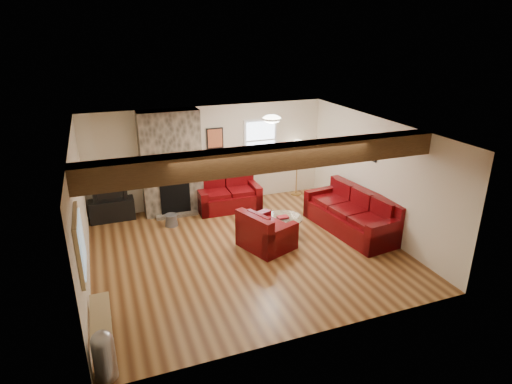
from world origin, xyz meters
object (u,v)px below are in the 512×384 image
at_px(television, 110,191).
at_px(floor_lamp, 298,148).
at_px(armchair_red, 267,229).
at_px(loveseat, 228,193).
at_px(tv_cabinet, 112,210).
at_px(coffee_table, 283,226).
at_px(sofa_three, 351,212).

relative_size(television, floor_lamp, 0.50).
xyz_separation_m(armchair_red, television, (-2.90, 2.51, 0.33)).
distance_m(armchair_red, floor_lamp, 3.24).
xyz_separation_m(loveseat, tv_cabinet, (-2.75, 0.30, -0.16)).
relative_size(armchair_red, coffee_table, 1.16).
relative_size(coffee_table, floor_lamp, 0.56).
bearing_deg(armchair_red, tv_cabinet, 28.29).
xyz_separation_m(coffee_table, floor_lamp, (1.35, 2.12, 1.08)).
height_order(armchair_red, coffee_table, armchair_red).
xyz_separation_m(television, floor_lamp, (4.77, -0.02, 0.57)).
relative_size(armchair_red, television, 1.29).
xyz_separation_m(tv_cabinet, floor_lamp, (4.77, -0.02, 1.04)).
relative_size(sofa_three, television, 3.04).
distance_m(coffee_table, floor_lamp, 2.74).
distance_m(sofa_three, armchair_red, 2.03).
bearing_deg(television, armchair_red, -40.92).
relative_size(sofa_three, loveseat, 1.51).
height_order(loveseat, coffee_table, loveseat).
xyz_separation_m(coffee_table, television, (-3.42, 2.15, 0.52)).
bearing_deg(armchair_red, loveseat, -16.95).
bearing_deg(television, coffee_table, -32.13).
xyz_separation_m(loveseat, television, (-2.75, 0.30, 0.32)).
distance_m(loveseat, armchair_red, 2.22).
relative_size(coffee_table, television, 1.12).
xyz_separation_m(coffee_table, tv_cabinet, (-3.42, 2.15, 0.04)).
bearing_deg(tv_cabinet, floor_lamp, -0.30).
bearing_deg(tv_cabinet, armchair_red, -40.92).
bearing_deg(television, tv_cabinet, 0.00).
height_order(coffee_table, floor_lamp, floor_lamp).
xyz_separation_m(tv_cabinet, television, (0.00, 0.00, 0.47)).
relative_size(loveseat, armchair_red, 1.56).
bearing_deg(floor_lamp, television, 179.70).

